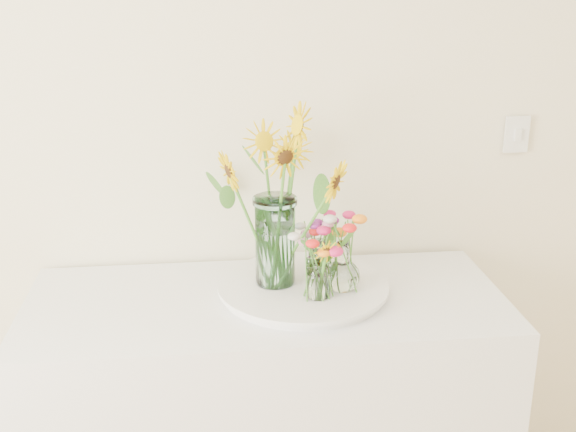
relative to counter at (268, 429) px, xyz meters
The scene contains 10 objects.
counter is the anchor object (origin of this frame).
tray 0.48m from the counter, 12.04° to the left, with size 0.48×0.48×0.03m, color white.
mason_jar 0.61m from the counter, 54.05° to the left, with size 0.12×0.12×0.27m, color #BCEEF0.
sunflower_bouquet 0.74m from the counter, 54.05° to the left, with size 0.64×0.64×0.52m, color #E4BA04, non-canonical shape.
small_vase_a 0.56m from the counter, 25.03° to the right, with size 0.07×0.07×0.12m, color white.
wildflower_posy_a 0.60m from the counter, 25.03° to the right, with size 0.19×0.19×0.21m, color orange, non-canonical shape.
small_vase_b 0.59m from the counter, ahead, with size 0.10×0.10×0.15m, color white, non-canonical shape.
wildflower_posy_b 0.63m from the counter, ahead, with size 0.20×0.20×0.24m, color orange, non-canonical shape.
small_vase_c 0.56m from the counter, 30.95° to the left, with size 0.06×0.06×0.11m, color white.
wildflower_posy_c 0.61m from the counter, 30.95° to the left, with size 0.19×0.19×0.20m, color orange, non-canonical shape.
Camera 1 is at (-0.24, 0.02, 1.81)m, focal length 45.00 mm.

